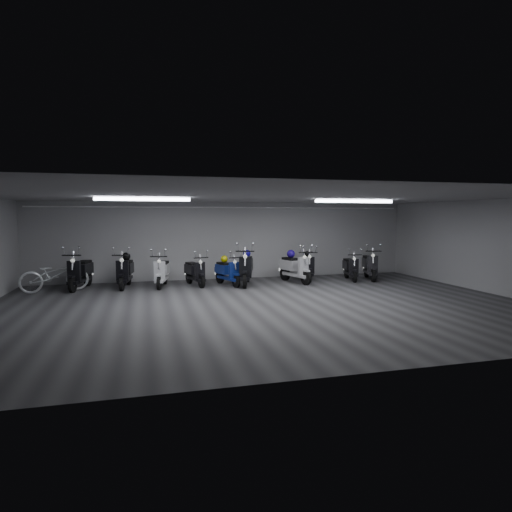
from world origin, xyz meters
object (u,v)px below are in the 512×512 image
object	(u,v)px
scooter_4	(228,267)
bicycle	(54,271)
scooter_0	(80,267)
helmet_4	(291,254)
helmet_0	(126,257)
scooter_2	(162,267)
scooter_3	(195,268)
scooter_6	(295,263)
scooter_5	(246,263)
helmet_1	(307,254)
helmet_3	(224,259)
helmet_2	(247,253)
scooter_7	(308,262)
scooter_9	(370,261)
scooter_1	(125,267)
scooter_8	(351,264)

from	to	relation	value
scooter_4	bicycle	size ratio (longest dim) A/B	0.83
scooter_0	helmet_4	bearing A→B (deg)	11.35
scooter_0	helmet_0	world-z (taller)	scooter_0
scooter_4	scooter_2	bearing A→B (deg)	154.47
scooter_3	scooter_6	xyz separation A→B (m)	(3.43, -0.21, 0.08)
scooter_5	helmet_1	world-z (taller)	scooter_5
helmet_0	helmet_3	size ratio (longest dim) A/B	1.14
scooter_2	helmet_2	bearing A→B (deg)	10.56
scooter_5	helmet_2	bearing A→B (deg)	90.00
scooter_7	scooter_4	bearing A→B (deg)	-155.65
scooter_2	scooter_3	world-z (taller)	scooter_2
scooter_7	helmet_1	xyz separation A→B (m)	(0.06, 0.23, 0.27)
scooter_3	scooter_6	size ratio (longest dim) A/B	0.89
scooter_6	scooter_9	distance (m)	2.89
scooter_1	scooter_3	bearing A→B (deg)	2.80
scooter_1	scooter_9	bearing A→B (deg)	4.94
scooter_1	helmet_1	world-z (taller)	scooter_1
helmet_4	scooter_2	bearing A→B (deg)	179.95
scooter_6	helmet_1	xyz separation A→B (m)	(0.73, 0.71, 0.24)
scooter_2	helmet_2	size ratio (longest dim) A/B	6.98
scooter_1	scooter_6	world-z (taller)	scooter_1
scooter_5	scooter_6	world-z (taller)	scooter_5
scooter_7	helmet_1	size ratio (longest dim) A/B	7.46
scooter_6	helmet_3	bearing A→B (deg)	158.98
helmet_3	scooter_3	bearing A→B (deg)	179.86
bicycle	scooter_4	bearing A→B (deg)	-109.78
scooter_7	helmet_0	size ratio (longest dim) A/B	6.41
scooter_0	helmet_1	xyz separation A→B (m)	(7.74, 0.24, 0.22)
scooter_5	scooter_2	bearing A→B (deg)	-169.32
helmet_0	scooter_6	bearing A→B (deg)	-6.59
scooter_0	helmet_2	xyz separation A→B (m)	(5.34, -0.26, 0.34)
scooter_3	helmet_0	size ratio (longest dim) A/B	6.00
scooter_5	helmet_0	size ratio (longest dim) A/B	7.29
scooter_0	scooter_5	bearing A→B (deg)	7.44
scooter_3	scooter_7	size ratio (longest dim) A/B	0.94
bicycle	scooter_8	bearing A→B (deg)	-108.52
scooter_1	helmet_4	size ratio (longest dim) A/B	6.52
scooter_4	helmet_4	size ratio (longest dim) A/B	5.74
bicycle	helmet_2	size ratio (longest dim) A/B	7.78
scooter_7	scooter_8	world-z (taller)	scooter_7
scooter_0	helmet_3	world-z (taller)	scooter_0
scooter_4	helmet_0	size ratio (longest dim) A/B	5.97
scooter_4	scooter_5	bearing A→B (deg)	-24.24
scooter_3	scooter_4	xyz separation A→B (m)	(1.06, -0.22, -0.00)
scooter_2	helmet_1	distance (m)	5.25
scooter_5	scooter_7	xyz separation A→B (m)	(2.41, 0.53, -0.09)
helmet_1	helmet_3	bearing A→B (deg)	-171.14
scooter_3	scooter_5	world-z (taller)	scooter_5
scooter_6	scooter_8	xyz separation A→B (m)	(2.12, 0.03, -0.08)
scooter_0	scooter_5	distance (m)	5.29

